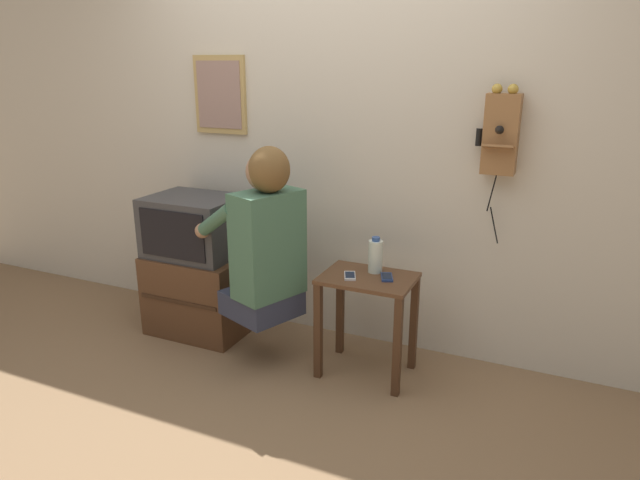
% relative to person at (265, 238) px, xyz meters
% --- Properties ---
extents(ground_plane, '(14.00, 14.00, 0.00)m').
position_rel_person_xyz_m(ground_plane, '(0.17, -0.49, -0.77)').
color(ground_plane, '#846647').
extents(wall_back, '(6.80, 0.05, 2.55)m').
position_rel_person_xyz_m(wall_back, '(0.17, 0.58, 0.50)').
color(wall_back, beige).
rests_on(wall_back, ground_plane).
extents(side_table, '(0.50, 0.37, 0.58)m').
position_rel_person_xyz_m(side_table, '(0.55, 0.15, -0.34)').
color(side_table, '#51331E').
rests_on(side_table, ground_plane).
extents(person, '(0.64, 0.56, 0.98)m').
position_rel_person_xyz_m(person, '(0.00, 0.00, 0.00)').
color(person, '#2D3347').
rests_on(person, ground_plane).
extents(tv_stand, '(0.63, 0.50, 0.52)m').
position_rel_person_xyz_m(tv_stand, '(-0.62, 0.23, -0.51)').
color(tv_stand, '#51331E').
rests_on(tv_stand, ground_plane).
extents(television, '(0.57, 0.45, 0.38)m').
position_rel_person_xyz_m(television, '(-0.65, 0.23, -0.07)').
color(television, '#38383A').
rests_on(television, tv_stand).
extents(wall_phone_antique, '(0.21, 0.19, 0.83)m').
position_rel_person_xyz_m(wall_phone_antique, '(1.14, 0.50, 0.57)').
color(wall_phone_antique, olive).
extents(framed_picture, '(0.37, 0.03, 0.48)m').
position_rel_person_xyz_m(framed_picture, '(-0.61, 0.54, 0.73)').
color(framed_picture, tan).
extents(cell_phone_held, '(0.10, 0.14, 0.01)m').
position_rel_person_xyz_m(cell_phone_held, '(0.47, 0.10, -0.18)').
color(cell_phone_held, silver).
rests_on(cell_phone_held, side_table).
extents(cell_phone_spare, '(0.10, 0.14, 0.01)m').
position_rel_person_xyz_m(cell_phone_spare, '(0.65, 0.17, -0.18)').
color(cell_phone_spare, navy).
rests_on(cell_phone_spare, side_table).
extents(water_bottle, '(0.08, 0.08, 0.20)m').
position_rel_person_xyz_m(water_bottle, '(0.57, 0.23, -0.10)').
color(water_bottle, silver).
rests_on(water_bottle, side_table).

